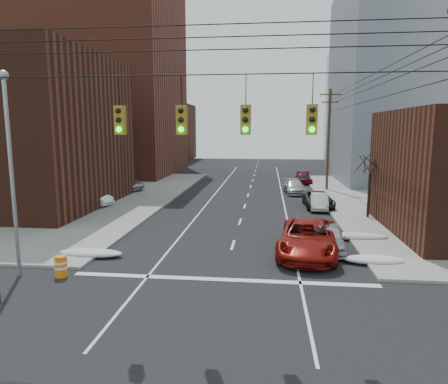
% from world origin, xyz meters
% --- Properties ---
extents(ground, '(160.00, 160.00, 0.00)m').
position_xyz_m(ground, '(0.00, 0.00, 0.00)').
color(ground, black).
rests_on(ground, ground).
extents(building_brick_tall, '(24.00, 20.00, 30.00)m').
position_xyz_m(building_brick_tall, '(-24.00, 48.00, 15.00)').
color(building_brick_tall, brown).
rests_on(building_brick_tall, ground).
extents(building_brick_far, '(22.00, 18.00, 12.00)m').
position_xyz_m(building_brick_far, '(-26.00, 74.00, 6.00)').
color(building_brick_far, '#482115').
rests_on(building_brick_far, ground).
extents(building_office, '(22.00, 20.00, 25.00)m').
position_xyz_m(building_office, '(22.00, 44.00, 12.50)').
color(building_office, gray).
rests_on(building_office, ground).
extents(building_glass, '(20.00, 18.00, 22.00)m').
position_xyz_m(building_glass, '(24.00, 70.00, 11.00)').
color(building_glass, gray).
rests_on(building_glass, ground).
extents(utility_pole_far, '(2.20, 0.28, 11.00)m').
position_xyz_m(utility_pole_far, '(8.50, 34.00, 5.78)').
color(utility_pole_far, '#473323').
rests_on(utility_pole_far, ground).
extents(traffic_signals, '(17.00, 0.42, 2.02)m').
position_xyz_m(traffic_signals, '(0.10, 2.97, 7.17)').
color(traffic_signals, black).
rests_on(traffic_signals, ground).
extents(street_light, '(0.44, 0.44, 9.32)m').
position_xyz_m(street_light, '(-9.50, 6.00, 5.54)').
color(street_light, gray).
rests_on(street_light, ground).
extents(bare_tree, '(2.09, 2.20, 4.93)m').
position_xyz_m(bare_tree, '(9.59, 20.00, 2.32)').
color(bare_tree, black).
rests_on(bare_tree, ground).
extents(snow_nw, '(3.50, 1.08, 0.42)m').
position_xyz_m(snow_nw, '(-7.40, 9.00, 0.21)').
color(snow_nw, silver).
rests_on(snow_nw, ground).
extents(snow_ne, '(3.00, 1.08, 0.42)m').
position_xyz_m(snow_ne, '(7.40, 9.50, 0.21)').
color(snow_ne, silver).
rests_on(snow_ne, ground).
extents(snow_east_far, '(4.00, 1.08, 0.42)m').
position_xyz_m(snow_east_far, '(7.40, 14.00, 0.21)').
color(snow_east_far, silver).
rests_on(snow_east_far, ground).
extents(red_pickup, '(3.89, 6.94, 1.83)m').
position_xyz_m(red_pickup, '(4.23, 10.72, 0.92)').
color(red_pickup, maroon).
rests_on(red_pickup, ground).
extents(parked_car_a, '(2.12, 4.48, 1.48)m').
position_xyz_m(parked_car_a, '(5.46, 11.57, 0.74)').
color(parked_car_a, silver).
rests_on(parked_car_a, ground).
extents(parked_car_b, '(1.85, 4.23, 1.35)m').
position_xyz_m(parked_car_b, '(6.40, 23.35, 0.68)').
color(parked_car_b, silver).
rests_on(parked_car_b, ground).
extents(parked_car_c, '(2.45, 5.08, 1.39)m').
position_xyz_m(parked_car_c, '(6.40, 24.07, 0.70)').
color(parked_car_c, black).
rests_on(parked_car_c, ground).
extents(parked_car_d, '(2.40, 5.01, 1.41)m').
position_xyz_m(parked_car_d, '(4.80, 31.58, 0.70)').
color(parked_car_d, '#A5A4A9').
rests_on(parked_car_d, ground).
extents(parked_car_e, '(2.24, 4.41, 1.44)m').
position_xyz_m(parked_car_e, '(6.40, 39.67, 0.72)').
color(parked_car_e, maroon).
rests_on(parked_car_e, ground).
extents(parked_car_f, '(2.05, 4.63, 1.48)m').
position_xyz_m(parked_car_f, '(6.40, 40.01, 0.74)').
color(parked_car_f, black).
rests_on(parked_car_f, ground).
extents(lot_car_a, '(4.46, 2.63, 1.39)m').
position_xyz_m(lot_car_a, '(-13.47, 22.12, 0.84)').
color(lot_car_a, white).
rests_on(lot_car_a, sidewalk_nw).
extents(lot_car_b, '(6.01, 4.03, 1.53)m').
position_xyz_m(lot_car_b, '(-13.99, 30.87, 0.92)').
color(lot_car_b, '#A6A6AB').
rests_on(lot_car_b, sidewalk_nw).
extents(lot_car_c, '(5.62, 3.64, 1.51)m').
position_xyz_m(lot_car_c, '(-16.98, 23.74, 0.91)').
color(lot_car_c, black).
rests_on(lot_car_c, sidewalk_nw).
extents(lot_car_d, '(4.37, 2.59, 1.39)m').
position_xyz_m(lot_car_d, '(-19.88, 23.55, 0.85)').
color(lot_car_d, '#AAABAF').
rests_on(lot_car_d, sidewalk_nw).
extents(construction_barrel, '(0.73, 0.73, 0.99)m').
position_xyz_m(construction_barrel, '(-7.48, 6.07, 0.51)').
color(construction_barrel, orange).
rests_on(construction_barrel, ground).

